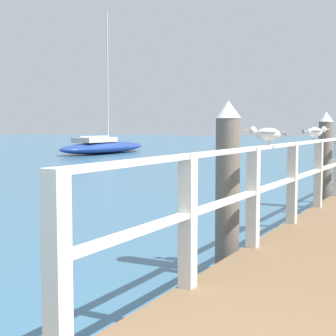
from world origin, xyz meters
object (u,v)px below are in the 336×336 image
object	(u,v)px
dock_piling_far	(325,160)
seagull_background	(315,132)
boat_1	(104,147)
dock_piling_near	(228,187)
seagull_foreground	(267,134)

from	to	relation	value
dock_piling_far	seagull_background	bearing A→B (deg)	-81.70
boat_1	dock_piling_near	bearing A→B (deg)	-52.17
seagull_background	boat_1	world-z (taller)	boat_1
dock_piling_far	boat_1	size ratio (longest dim) A/B	0.23
dock_piling_near	seagull_foreground	distance (m)	0.77
dock_piling_near	dock_piling_far	size ratio (longest dim) A/B	1.00
dock_piling_far	seagull_background	world-z (taller)	dock_piling_far
seagull_foreground	seagull_background	bearing A→B (deg)	-14.47
seagull_background	dock_piling_near	bearing A→B (deg)	-58.77
dock_piling_near	seagull_foreground	xyz separation A→B (m)	(0.37, 0.28, 0.61)
dock_piling_near	boat_1	xyz separation A→B (m)	(-16.58, 20.09, -0.59)
seagull_foreground	boat_1	xyz separation A→B (m)	(-16.95, 19.81, -1.20)
seagull_background	boat_1	xyz separation A→B (m)	(-16.96, 17.49, -1.20)
dock_piling_far	seagull_foreground	bearing A→B (deg)	-85.71
dock_piling_near	seagull_foreground	world-z (taller)	dock_piling_near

